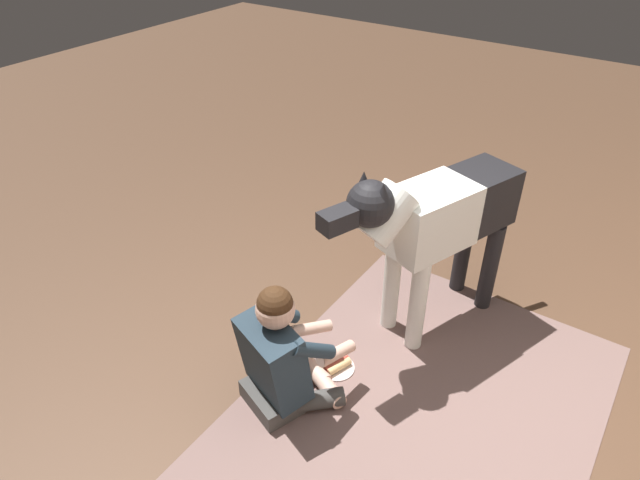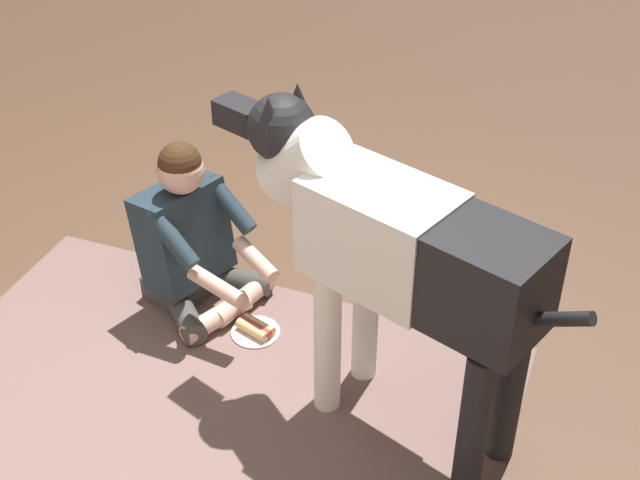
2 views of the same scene
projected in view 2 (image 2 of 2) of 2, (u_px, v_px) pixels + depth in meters
The scene contains 5 objects.
ground_plane at pixel (188, 383), 3.73m from camera, with size 15.68×15.68×0.00m, color brown.
area_rug at pixel (195, 418), 3.56m from camera, with size 2.47×1.83×0.01m, color #785C56.
person_sitting_on_floor at pixel (191, 240), 4.00m from camera, with size 0.70×0.61×0.83m.
large_dog at pixel (394, 249), 3.12m from camera, with size 1.55×0.70×1.28m.
hot_dog_on_plate at pixel (255, 329), 3.98m from camera, with size 0.22×0.22×0.06m.
Camera 2 is at (-1.48, 2.31, 2.66)m, focal length 49.18 mm.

